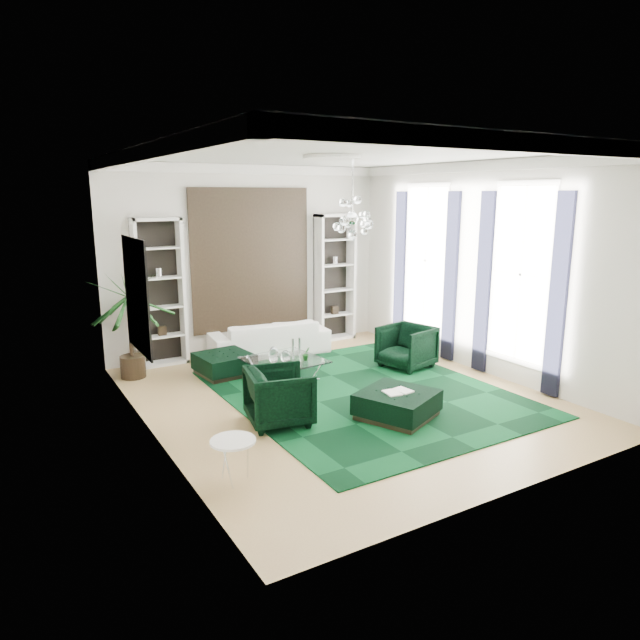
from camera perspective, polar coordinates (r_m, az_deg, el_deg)
floor at (r=9.33m, az=2.12°, el=-7.79°), size 6.00×7.00×0.02m
ceiling at (r=8.77m, az=2.33°, el=16.33°), size 6.00×7.00×0.02m
wall_back at (r=11.92m, az=-7.01°, el=6.04°), size 6.00×0.02×3.80m
wall_front at (r=6.25m, az=19.94°, el=-0.48°), size 6.00×0.02×3.80m
wall_left at (r=7.67m, az=-17.07°, el=2.01°), size 0.02×7.00×3.80m
wall_right at (r=10.77m, az=15.86°, el=4.97°), size 0.02×7.00×3.80m
crown_molding at (r=8.76m, az=2.32°, el=15.61°), size 6.00×7.00×0.18m
ceiling_medallion at (r=9.02m, az=1.25°, el=15.98°), size 0.90×0.90×0.05m
tapestry at (r=11.88m, az=-6.91°, el=6.02°), size 2.50×0.06×2.80m
shelving_left at (r=11.17m, az=-15.72°, el=2.64°), size 0.90×0.38×2.80m
shelving_right at (r=12.72m, az=1.50°, el=4.26°), size 0.90×0.38×2.80m
painting at (r=8.26m, az=-17.78°, el=2.33°), size 0.04×1.30×1.60m
window_near at (r=10.16m, az=19.45°, el=4.31°), size 0.03×1.10×2.90m
curtain_near_a at (r=9.69m, az=22.72°, el=2.19°), size 0.07×0.30×3.25m
curtain_near_b at (r=10.68m, az=16.04°, el=3.55°), size 0.07×0.30×3.25m
window_far at (r=11.83m, az=10.53°, el=5.87°), size 0.03×1.10×2.90m
curtain_far_a at (r=11.27m, az=12.94°, el=4.16°), size 0.07×0.30×3.25m
curtain_far_b at (r=12.43m, az=7.99°, el=5.11°), size 0.07×0.30×3.25m
rug at (r=9.51m, az=4.45°, el=-7.27°), size 4.20×5.00×0.02m
sofa at (r=11.70m, az=-5.12°, el=-1.76°), size 2.49×1.21×0.70m
armchair_left at (r=8.20m, az=-4.07°, el=-7.61°), size 1.06×1.04×0.81m
armchair_right at (r=10.86m, az=8.64°, el=-2.67°), size 1.07×1.05×0.81m
coffee_table at (r=10.00m, az=-3.58°, el=-5.09°), size 1.31×1.31×0.41m
ottoman_side at (r=10.50m, az=-9.56°, el=-4.41°), size 0.99×0.99×0.40m
ottoman_front at (r=8.50m, az=7.72°, el=-8.44°), size 1.32×1.32×0.40m
book at (r=8.43m, az=7.76°, el=-7.08°), size 0.42×0.28×0.03m
side_table at (r=6.75m, az=-8.63°, el=-13.80°), size 0.64×0.64×0.50m
palm at (r=10.53m, az=-18.56°, el=0.77°), size 1.93×1.93×2.40m
chandelier at (r=8.91m, az=3.23°, el=10.09°), size 0.85×0.85×0.72m
table_plant at (r=9.83m, az=-1.38°, el=-3.39°), size 0.14×0.12×0.24m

